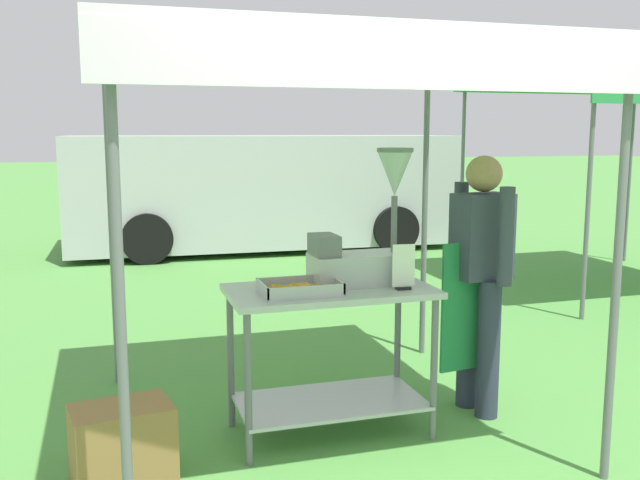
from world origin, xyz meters
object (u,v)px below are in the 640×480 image
menu_sign (403,270)px  supply_crate (123,444)px  donut_tray (299,289)px  donut_fryer (365,241)px  donut_cart (330,332)px  van_silver (265,190)px  vendor (480,271)px  stall_canopy (325,65)px  neighbour_tent (622,90)px

menu_sign → supply_crate: size_ratio=0.48×
donut_tray → donut_fryer: (0.44, 0.15, 0.23)m
donut_cart → supply_crate: bearing=-167.6°
supply_crate → van_silver: (2.30, 6.97, 0.68)m
vendor → supply_crate: vendor is taller
donut_cart → donut_tray: bearing=-157.6°
donut_fryer → menu_sign: donut_fryer is taller
donut_tray → supply_crate: bearing=-169.9°
stall_canopy → donut_tray: stall_canopy is taller
donut_fryer → vendor: 0.78m
van_silver → neighbour_tent: size_ratio=2.12×
stall_canopy → supply_crate: size_ratio=4.74×
stall_canopy → donut_cart: (0.00, -0.10, -1.50)m
donut_fryer → menu_sign: (0.15, -0.22, -0.14)m
vendor → donut_tray: bearing=-173.8°
van_silver → donut_cart: bearing=-99.5°
menu_sign → supply_crate: menu_sign is taller
vendor → neighbour_tent: 4.56m
donut_cart → van_silver: 6.81m
stall_canopy → donut_cart: stall_canopy is taller
donut_fryer → menu_sign: 0.30m
donut_tray → vendor: vendor is taller
van_silver → donut_tray: bearing=-101.1°
donut_tray → neighbour_tent: (4.51, 2.96, 1.30)m
donut_fryer → supply_crate: 1.72m
donut_cart → menu_sign: size_ratio=4.53×
stall_canopy → donut_fryer: (0.23, -0.04, -0.99)m
menu_sign → donut_cart: bearing=158.0°
neighbour_tent → donut_fryer: bearing=-145.3°
donut_cart → donut_tray: size_ratio=2.69×
stall_canopy → menu_sign: stall_canopy is taller
neighbour_tent → van_silver: bearing=129.7°
menu_sign → van_silver: (0.74, 6.87, -0.10)m
donut_fryer → neighbour_tent: 5.07m
donut_fryer → van_silver: bearing=82.4°
stall_canopy → neighbour_tent: (4.30, 2.78, 0.08)m
stall_canopy → donut_fryer: size_ratio=3.22×
supply_crate → van_silver: 7.37m
menu_sign → donut_fryer: bearing=124.6°
menu_sign → donut_tray: bearing=173.3°
stall_canopy → donut_fryer: bearing=-9.3°
donut_cart → neighbour_tent: neighbour_tent is taller
donut_tray → van_silver: (1.33, 6.80, -0.01)m
donut_cart → neighbour_tent: size_ratio=0.43×
menu_sign → neighbour_tent: 5.10m
stall_canopy → neighbour_tent: size_ratio=0.94×
donut_cart → neighbour_tent: (4.30, 2.88, 1.59)m
stall_canopy → neighbour_tent: 5.12m
donut_cart → stall_canopy: bearing=90.0°
donut_cart → supply_crate: size_ratio=2.18×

